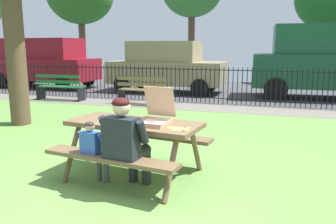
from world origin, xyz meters
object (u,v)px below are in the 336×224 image
(adult_at_table, at_px, (126,140))
(park_bench_center, at_px, (143,91))
(parked_car_far_left, at_px, (44,62))
(child_at_table, at_px, (94,147))
(parked_car_center, at_px, (326,60))
(parked_car_left, at_px, (167,66))
(pizza_box_open, at_px, (156,114))
(pizza_slice_on_table, at_px, (180,128))
(park_bench_left, at_px, (60,88))
(picnic_table_foreground, at_px, (134,134))

(adult_at_table, relative_size, park_bench_center, 0.73)
(adult_at_table, distance_m, parked_car_far_left, 11.90)
(child_at_table, bearing_deg, parked_car_center, 67.29)
(child_at_table, xyz_separation_m, parked_car_center, (3.72, 8.90, 0.78))
(parked_car_left, bearing_deg, pizza_box_open, -73.34)
(pizza_box_open, relative_size, park_bench_center, 0.34)
(pizza_box_open, xyz_separation_m, adult_at_table, (-0.19, -0.54, -0.23))
(pizza_slice_on_table, distance_m, parked_car_left, 9.11)
(park_bench_center, bearing_deg, pizza_box_open, -66.86)
(child_at_table, bearing_deg, park_bench_left, 127.70)
(picnic_table_foreground, distance_m, child_at_table, 0.60)
(park_bench_center, bearing_deg, parked_car_center, 28.43)
(picnic_table_foreground, height_order, park_bench_center, park_bench_center)
(pizza_slice_on_table, xyz_separation_m, adult_at_table, (-0.59, -0.31, -0.12))
(parked_car_center, bearing_deg, parked_car_far_left, -180.00)
(pizza_slice_on_table, distance_m, park_bench_center, 6.33)
(child_at_table, distance_m, parked_car_far_left, 11.58)
(parked_car_center, bearing_deg, child_at_table, -112.71)
(child_at_table, distance_m, parked_car_left, 9.10)
(adult_at_table, relative_size, parked_car_far_left, 0.26)
(pizza_slice_on_table, xyz_separation_m, child_at_table, (-1.04, -0.27, -0.26))
(pizza_slice_on_table, relative_size, park_bench_center, 0.18)
(parked_car_far_left, distance_m, parked_car_center, 11.12)
(child_at_table, xyz_separation_m, parked_car_left, (-1.86, 8.90, 0.48))
(pizza_box_open, distance_m, parked_car_far_left, 11.63)
(pizza_slice_on_table, xyz_separation_m, parked_car_center, (2.68, 8.63, 0.53))
(picnic_table_foreground, relative_size, pizza_box_open, 3.59)
(picnic_table_foreground, bearing_deg, adult_at_table, -77.88)
(parked_car_center, bearing_deg, park_bench_left, -160.64)
(park_bench_left, relative_size, parked_car_left, 0.36)
(pizza_slice_on_table, relative_size, parked_car_center, 0.06)
(picnic_table_foreground, distance_m, pizza_slice_on_table, 0.75)
(park_bench_left, bearing_deg, pizza_slice_on_table, -45.20)
(park_bench_center, height_order, parked_car_center, parked_car_center)
(picnic_table_foreground, xyz_separation_m, parked_car_far_left, (-7.74, 8.41, 0.50))
(park_bench_center, height_order, parked_car_far_left, parked_car_far_left)
(parked_car_far_left, bearing_deg, pizza_slice_on_table, -45.63)
(pizza_slice_on_table, bearing_deg, picnic_table_foreground, 162.99)
(picnic_table_foreground, xyz_separation_m, parked_car_left, (-2.21, 8.41, 0.41))
(pizza_slice_on_table, relative_size, park_bench_left, 0.18)
(picnic_table_foreground, height_order, pizza_box_open, pizza_box_open)
(adult_at_table, distance_m, parked_car_left, 9.24)
(pizza_box_open, distance_m, park_bench_center, 5.96)
(child_at_table, bearing_deg, parked_car_left, 101.83)
(park_bench_center, relative_size, parked_car_center, 0.34)
(child_at_table, xyz_separation_m, park_bench_left, (-4.61, 5.97, -0.11))
(child_at_table, relative_size, parked_car_left, 0.19)
(pizza_box_open, xyz_separation_m, parked_car_left, (-2.51, 8.39, 0.12))
(pizza_box_open, bearing_deg, child_at_table, -142.19)
(pizza_box_open, bearing_deg, parked_car_left, 106.66)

